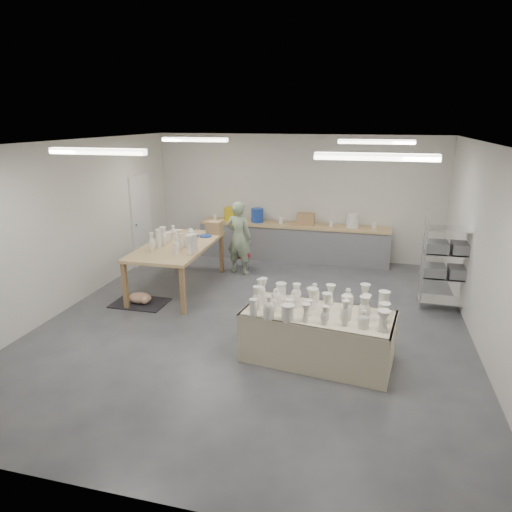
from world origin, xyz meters
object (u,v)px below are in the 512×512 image
(potter, at_px, (239,238))
(red_stool, at_px, (243,256))
(work_table, at_px, (181,244))
(drying_table, at_px, (318,332))

(potter, distance_m, red_stool, 0.58)
(work_table, xyz_separation_m, red_stool, (0.87, 1.47, -0.63))
(potter, height_order, red_stool, potter)
(drying_table, xyz_separation_m, work_table, (-3.04, 2.22, 0.51))
(work_table, distance_m, red_stool, 1.82)
(work_table, height_order, red_stool, work_table)
(red_stool, bearing_deg, drying_table, -59.55)
(potter, bearing_deg, drying_table, 133.36)
(drying_table, distance_m, work_table, 3.80)
(drying_table, bearing_deg, potter, 129.89)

